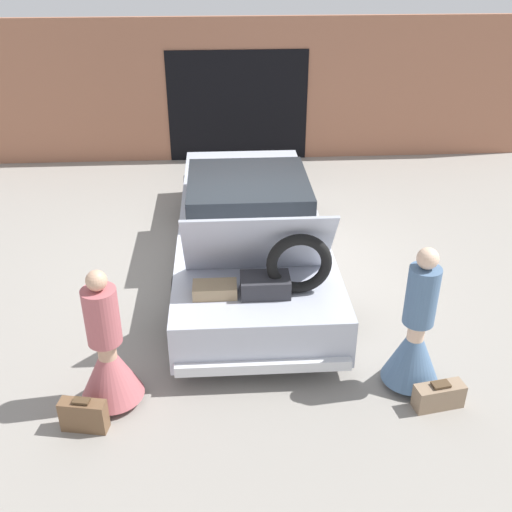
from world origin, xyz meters
name	(u,v)px	position (x,y,z in m)	size (l,w,h in m)	color
ground_plane	(250,262)	(0.00, 0.00, 0.00)	(40.00, 40.00, 0.00)	gray
garage_wall_back	(237,91)	(0.00, 4.46, 1.39)	(12.00, 0.14, 2.80)	#9E664C
car	(250,228)	(0.00, 0.00, 0.55)	(1.98, 5.45, 1.70)	#B2B7C6
person_left	(108,358)	(-1.55, -2.80, 0.54)	(0.64, 0.64, 1.54)	tan
person_right	(415,339)	(1.55, -2.74, 0.58)	(0.60, 0.60, 1.64)	beige
suitcase_beside_left_person	(84,415)	(-1.77, -3.20, 0.17)	(0.47, 0.23, 0.37)	brown
suitcase_beside_right_person	(439,396)	(1.75, -3.11, 0.13)	(0.53, 0.27, 0.30)	#8C7259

